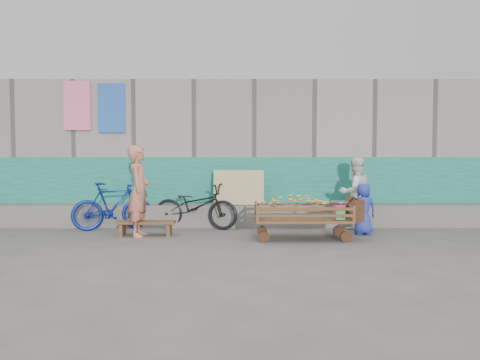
{
  "coord_description": "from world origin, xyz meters",
  "views": [
    {
      "loc": [
        0.31,
        -7.04,
        1.43
      ],
      "look_at": [
        0.32,
        1.2,
        1.0
      ],
      "focal_mm": 35.0,
      "sensor_mm": 36.0,
      "label": 1
    }
  ],
  "objects_px": {
    "child": "(363,209)",
    "bicycle_dark": "(196,206)",
    "bench": "(146,225)",
    "woman": "(355,193)",
    "vendor_man": "(139,191)",
    "banana_cart": "(301,209)",
    "bicycle_blue": "(113,206)"
  },
  "relations": [
    {
      "from": "child",
      "to": "bench",
      "type": "bearing_deg",
      "value": -4.72
    },
    {
      "from": "vendor_man",
      "to": "bicycle_dark",
      "type": "xyz_separation_m",
      "value": [
        0.93,
        0.84,
        -0.36
      ]
    },
    {
      "from": "bicycle_blue",
      "to": "bench",
      "type": "bearing_deg",
      "value": -150.06
    },
    {
      "from": "child",
      "to": "bicycle_dark",
      "type": "bearing_deg",
      "value": -18.59
    },
    {
      "from": "vendor_man",
      "to": "child",
      "type": "xyz_separation_m",
      "value": [
        4.03,
        0.17,
        -0.34
      ]
    },
    {
      "from": "bicycle_dark",
      "to": "child",
      "type": "bearing_deg",
      "value": -88.59
    },
    {
      "from": "banana_cart",
      "to": "child",
      "type": "bearing_deg",
      "value": 21.03
    },
    {
      "from": "bench",
      "to": "bicycle_blue",
      "type": "relative_size",
      "value": 0.68
    },
    {
      "from": "bicycle_dark",
      "to": "vendor_man",
      "type": "bearing_deg",
      "value": 145.96
    },
    {
      "from": "child",
      "to": "woman",
      "type": "bearing_deg",
      "value": -96.29
    },
    {
      "from": "banana_cart",
      "to": "bicycle_blue",
      "type": "height_order",
      "value": "bicycle_blue"
    },
    {
      "from": "bench",
      "to": "woman",
      "type": "xyz_separation_m",
      "value": [
        3.92,
        0.72,
        0.51
      ]
    },
    {
      "from": "child",
      "to": "bicycle_blue",
      "type": "relative_size",
      "value": 0.61
    },
    {
      "from": "bicycle_dark",
      "to": "bicycle_blue",
      "type": "height_order",
      "value": "bicycle_blue"
    },
    {
      "from": "bench",
      "to": "child",
      "type": "distance_m",
      "value": 3.93
    },
    {
      "from": "vendor_man",
      "to": "child",
      "type": "distance_m",
      "value": 4.05
    },
    {
      "from": "bicycle_dark",
      "to": "bicycle_blue",
      "type": "relative_size",
      "value": 1.11
    },
    {
      "from": "vendor_man",
      "to": "bicycle_dark",
      "type": "height_order",
      "value": "vendor_man"
    },
    {
      "from": "child",
      "to": "bicycle_dark",
      "type": "relative_size",
      "value": 0.55
    },
    {
      "from": "woman",
      "to": "child",
      "type": "height_order",
      "value": "woman"
    },
    {
      "from": "vendor_man",
      "to": "woman",
      "type": "distance_m",
      "value": 4.1
    },
    {
      "from": "banana_cart",
      "to": "woman",
      "type": "bearing_deg",
      "value": 41.88
    },
    {
      "from": "bench",
      "to": "child",
      "type": "relative_size",
      "value": 1.12
    },
    {
      "from": "banana_cart",
      "to": "bench",
      "type": "bearing_deg",
      "value": 172.66
    },
    {
      "from": "vendor_man",
      "to": "bicycle_blue",
      "type": "distance_m",
      "value": 1.04
    },
    {
      "from": "woman",
      "to": "bicycle_blue",
      "type": "relative_size",
      "value": 0.92
    },
    {
      "from": "woman",
      "to": "bicycle_blue",
      "type": "height_order",
      "value": "woman"
    },
    {
      "from": "banana_cart",
      "to": "bicycle_blue",
      "type": "xyz_separation_m",
      "value": [
        -3.5,
        1.01,
        -0.06
      ]
    },
    {
      "from": "woman",
      "to": "child",
      "type": "relative_size",
      "value": 1.51
    },
    {
      "from": "child",
      "to": "bicycle_blue",
      "type": "distance_m",
      "value": 4.72
    },
    {
      "from": "vendor_man",
      "to": "bicycle_dark",
      "type": "bearing_deg",
      "value": -49.55
    },
    {
      "from": "vendor_man",
      "to": "banana_cart",
      "type": "bearing_deg",
      "value": -97.71
    }
  ]
}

